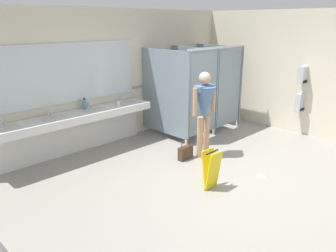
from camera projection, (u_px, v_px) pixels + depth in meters
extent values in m
cube|color=gray|center=(237.00, 183.00, 5.36)|extent=(6.56, 6.55, 0.10)
cube|color=beige|center=(120.00, 75.00, 7.00)|extent=(6.56, 0.12, 2.69)
cube|color=beige|center=(324.00, 76.00, 6.98)|extent=(0.12, 6.55, 2.69)
cube|color=#9E937F|center=(122.00, 90.00, 7.05)|extent=(6.56, 0.01, 0.06)
cube|color=silver|center=(75.00, 117.00, 6.06)|extent=(3.21, 0.54, 0.14)
cube|color=silver|center=(70.00, 136.00, 6.34)|extent=(3.21, 0.08, 0.69)
cube|color=beige|center=(7.00, 131.00, 5.23)|extent=(0.42, 0.30, 0.11)
cylinder|color=silver|center=(1.00, 122.00, 5.34)|extent=(0.04, 0.04, 0.11)
cylinder|color=silver|center=(2.00, 120.00, 5.29)|extent=(0.03, 0.11, 0.03)
sphere|color=silver|center=(5.00, 123.00, 5.40)|extent=(0.04, 0.04, 0.04)
cube|color=beige|center=(55.00, 121.00, 5.77)|extent=(0.42, 0.30, 0.11)
cylinder|color=silver|center=(48.00, 113.00, 5.88)|extent=(0.04, 0.04, 0.11)
cylinder|color=silver|center=(50.00, 111.00, 5.83)|extent=(0.03, 0.11, 0.03)
sphere|color=silver|center=(52.00, 114.00, 5.94)|extent=(0.04, 0.04, 0.04)
cube|color=beige|center=(94.00, 113.00, 6.30)|extent=(0.42, 0.30, 0.11)
cylinder|color=silver|center=(88.00, 105.00, 6.42)|extent=(0.04, 0.04, 0.11)
cylinder|color=silver|center=(89.00, 104.00, 6.37)|extent=(0.03, 0.11, 0.03)
sphere|color=silver|center=(91.00, 106.00, 6.48)|extent=(0.04, 0.04, 0.04)
cube|color=beige|center=(128.00, 105.00, 6.84)|extent=(0.42, 0.30, 0.11)
cylinder|color=silver|center=(121.00, 99.00, 6.95)|extent=(0.04, 0.04, 0.11)
cylinder|color=silver|center=(123.00, 97.00, 6.90)|extent=(0.03, 0.11, 0.03)
sphere|color=silver|center=(124.00, 99.00, 7.02)|extent=(0.04, 0.04, 0.04)
cube|color=silver|center=(63.00, 74.00, 6.02)|extent=(3.11, 0.02, 1.09)
cube|color=gray|center=(165.00, 93.00, 6.96)|extent=(0.03, 1.38, 1.77)
cylinder|color=silver|center=(186.00, 142.00, 6.82)|extent=(0.05, 0.05, 0.12)
cube|color=gray|center=(193.00, 87.00, 7.57)|extent=(0.03, 1.38, 1.77)
cylinder|color=silver|center=(214.00, 132.00, 7.43)|extent=(0.05, 0.05, 0.12)
cube|color=gray|center=(218.00, 82.00, 8.18)|extent=(0.03, 1.38, 1.77)
cylinder|color=silver|center=(237.00, 124.00, 8.04)|extent=(0.05, 0.05, 0.12)
cube|color=gray|center=(203.00, 94.00, 6.82)|extent=(0.83, 0.03, 1.67)
cube|color=gray|center=(229.00, 88.00, 7.43)|extent=(0.83, 0.05, 1.67)
cube|color=#B7BABF|center=(218.00, 48.00, 6.85)|extent=(1.88, 0.04, 0.04)
cube|color=#B7BABF|center=(303.00, 75.00, 7.15)|extent=(0.32, 0.12, 0.38)
cube|color=black|center=(306.00, 82.00, 7.15)|extent=(0.24, 0.01, 0.06)
cube|color=#B7BABF|center=(300.00, 102.00, 7.33)|extent=(0.30, 0.12, 0.41)
cube|color=black|center=(302.00, 109.00, 7.33)|extent=(0.22, 0.01, 0.06)
cylinder|color=tan|center=(206.00, 135.00, 6.26)|extent=(0.11, 0.11, 0.78)
cylinder|color=tan|center=(200.00, 137.00, 6.15)|extent=(0.11, 0.11, 0.78)
cone|color=#4C6B99|center=(204.00, 105.00, 6.02)|extent=(0.42, 0.42, 0.67)
cube|color=#4C6B99|center=(205.00, 88.00, 5.93)|extent=(0.43, 0.19, 0.10)
cylinder|color=tan|center=(213.00, 98.00, 6.15)|extent=(0.08, 0.08, 0.49)
cylinder|color=tan|center=(195.00, 102.00, 5.85)|extent=(0.08, 0.08, 0.49)
sphere|color=tan|center=(205.00, 79.00, 5.88)|extent=(0.21, 0.21, 0.21)
sphere|color=#A59E93|center=(205.00, 78.00, 5.88)|extent=(0.21, 0.21, 0.21)
cube|color=#3F2D1E|center=(185.00, 153.00, 6.12)|extent=(0.30, 0.11, 0.24)
torus|color=#3F2D1E|center=(186.00, 145.00, 6.07)|extent=(0.23, 0.02, 0.23)
cylinder|color=teal|center=(84.00, 104.00, 6.33)|extent=(0.07, 0.07, 0.19)
cylinder|color=black|center=(84.00, 99.00, 6.30)|extent=(0.03, 0.03, 0.04)
cylinder|color=white|center=(118.00, 103.00, 6.62)|extent=(0.07, 0.07, 0.09)
cube|color=yellow|center=(214.00, 171.00, 4.97)|extent=(0.28, 0.10, 0.60)
cube|color=yellow|center=(209.00, 169.00, 5.03)|extent=(0.28, 0.10, 0.60)
cylinder|color=black|center=(212.00, 152.00, 4.91)|extent=(0.28, 0.02, 0.02)
cylinder|color=#B7BABF|center=(261.00, 176.00, 5.47)|extent=(0.14, 0.14, 0.01)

